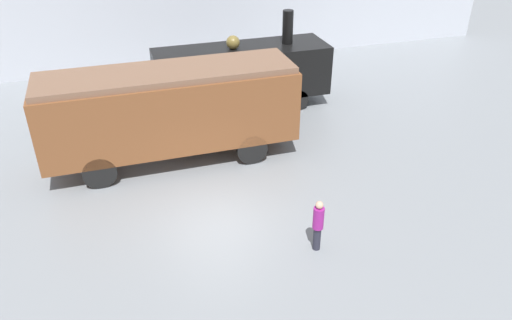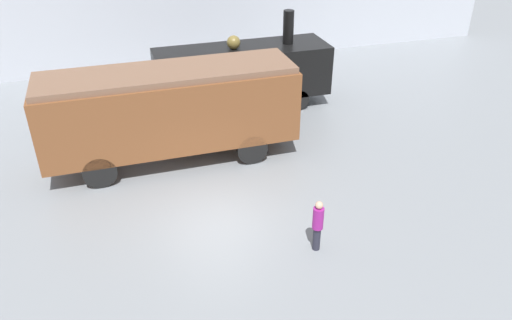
# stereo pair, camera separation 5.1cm
# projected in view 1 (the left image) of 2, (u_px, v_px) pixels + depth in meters

# --- Properties ---
(ground_plane) EXTENTS (80.00, 80.00, 0.00)m
(ground_plane) POSITION_uv_depth(u_px,v_px,m) (218.00, 223.00, 16.80)
(ground_plane) COLOR gray
(steam_locomotive) EXTENTS (8.31, 2.56, 4.59)m
(steam_locomotive) POSITION_uv_depth(u_px,v_px,m) (242.00, 71.00, 23.99)
(steam_locomotive) COLOR black
(steam_locomotive) RESTS_ON ground_plane
(passenger_coach_wooden) EXTENTS (9.80, 2.74, 3.83)m
(passenger_coach_wooden) POSITION_uv_depth(u_px,v_px,m) (170.00, 108.00, 19.30)
(passenger_coach_wooden) COLOR brown
(passenger_coach_wooden) RESTS_ON ground_plane
(visitor_person) EXTENTS (0.34, 0.34, 1.79)m
(visitor_person) POSITION_uv_depth(u_px,v_px,m) (318.00, 224.00, 15.17)
(visitor_person) COLOR #262633
(visitor_person) RESTS_ON ground_plane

